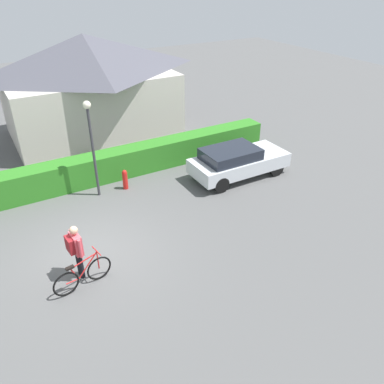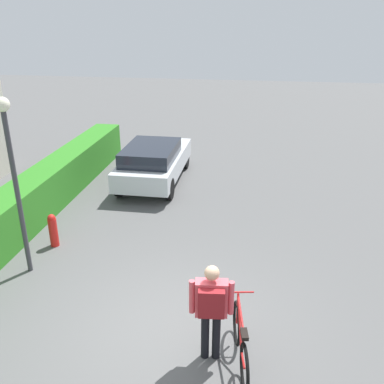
# 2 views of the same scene
# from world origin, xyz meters

# --- Properties ---
(ground_plane) EXTENTS (60.00, 60.00, 0.00)m
(ground_plane) POSITION_xyz_m (0.00, 0.00, 0.00)
(ground_plane) COLOR #555555
(parked_car_near) EXTENTS (4.06, 1.71, 1.33)m
(parked_car_near) POSITION_xyz_m (6.74, 1.94, 0.72)
(parked_car_near) COLOR silver
(parked_car_near) RESTS_ON ground
(bicycle) EXTENTS (1.68, 0.51, 0.99)m
(bicycle) POSITION_xyz_m (-0.60, -1.21, 0.40)
(bicycle) COLOR black
(bicycle) RESTS_ON ground
(person_rider) EXTENTS (0.38, 0.67, 1.69)m
(person_rider) POSITION_xyz_m (-0.57, -0.75, 1.03)
(person_rider) COLOR black
(person_rider) RESTS_ON ground
(street_lamp) EXTENTS (0.28, 0.28, 3.68)m
(street_lamp) POSITION_xyz_m (1.32, 3.34, 2.43)
(street_lamp) COLOR #38383D
(street_lamp) RESTS_ON ground
(fire_hydrant) EXTENTS (0.20, 0.20, 0.81)m
(fire_hydrant) POSITION_xyz_m (2.39, 3.29, 0.41)
(fire_hydrant) COLOR red
(fire_hydrant) RESTS_ON ground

